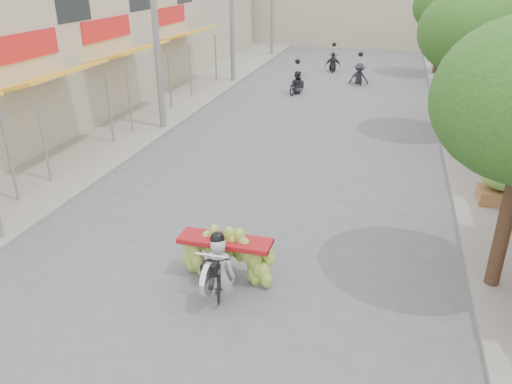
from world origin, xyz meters
The scene contains 15 objects.
ground centered at (0.00, 0.00, 0.00)m, with size 120.00×120.00×0.00m, color #58585D.
sidewalk_left centered at (-7.00, 15.00, 0.06)m, with size 4.00×60.00×0.12m, color gray.
sidewalk_right centered at (7.00, 15.00, 0.06)m, with size 4.00×60.00×0.12m, color gray.
shophouse_row_left centered at (-11.98, 13.98, 3.00)m, with size 9.77×40.00×6.00m.
utility_pole_mid centered at (-5.40, 12.00, 4.03)m, with size 0.60×0.24×8.00m.
utility_pole_far centered at (-5.40, 21.00, 4.03)m, with size 0.60×0.24×8.00m.
street_tree_mid centered at (5.40, 14.00, 3.78)m, with size 3.40×3.40×5.25m.
street_tree_far centered at (5.40, 26.00, 3.78)m, with size 3.40×3.40×5.25m.
produce_crate_mid centered at (6.20, 8.00, 0.71)m, with size 1.20×0.88×1.16m.
produce_crate_far centered at (6.20, 16.00, 0.71)m, with size 1.20×0.88×1.16m.
banana_motorbike centered at (0.20, 2.70, 0.74)m, with size 2.20×1.81×2.22m.
pedestrian centered at (5.83, 16.29, 0.92)m, with size 0.91×0.76×1.59m.
bg_motorbike_a centered at (-1.51, 19.31, 0.75)m, with size 0.92×1.67×1.95m.
bg_motorbike_b centered at (1.30, 22.29, 0.86)m, with size 1.17×1.65×1.95m.
bg_motorbike_c centered at (-0.50, 25.53, 0.79)m, with size 1.02×1.69×1.95m.
Camera 1 is at (3.06, -5.21, 5.87)m, focal length 35.00 mm.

